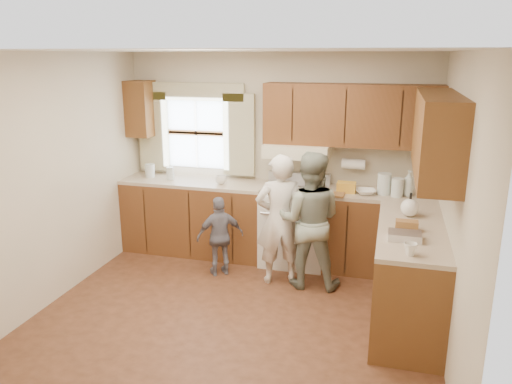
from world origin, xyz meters
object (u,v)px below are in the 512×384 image
(woman_left, at_px, (279,220))
(woman_right, at_px, (309,220))
(stove, at_px, (294,225))
(child, at_px, (220,236))

(woman_left, xyz_separation_m, woman_right, (0.33, 0.00, 0.02))
(stove, distance_m, woman_left, 0.64)
(woman_left, bearing_deg, child, -22.32)
(stove, height_order, child, stove)
(woman_right, xyz_separation_m, child, (-1.02, 0.00, -0.28))
(stove, xyz_separation_m, woman_right, (0.27, -0.59, 0.28))
(woman_left, relative_size, child, 1.56)
(woman_right, bearing_deg, child, -4.04)
(stove, relative_size, woman_left, 0.74)
(stove, xyz_separation_m, child, (-0.75, -0.59, -0.00))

